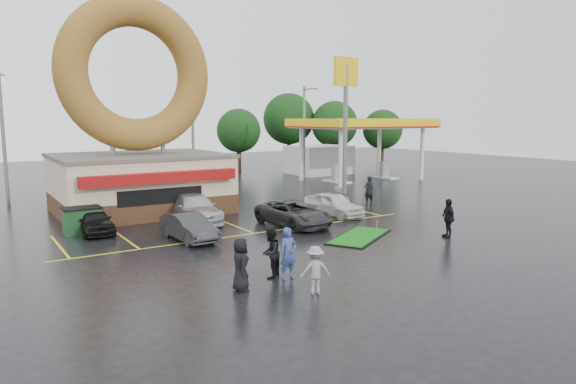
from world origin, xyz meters
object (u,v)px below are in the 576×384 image
gas_station (343,141)px  car_white (334,204)px  streetlight_mid (193,132)px  car_black (94,221)px  streetlight_right (305,130)px  person_cameraman (448,218)px  streetlight_left (3,136)px  putting_green (359,237)px  donut_shop (138,142)px  car_silver (194,208)px  person_blue (288,253)px  shell_sign (346,100)px  car_dgrey (189,227)px  car_grey (294,214)px  dumpster (82,221)px

gas_station → car_white: (-13.50, -15.90, -2.98)m
streetlight_mid → car_black: size_ratio=2.33×
gas_station → streetlight_right: 4.26m
gas_station → person_cameraman: bearing=-117.4°
streetlight_left → putting_green: streetlight_left is taller
streetlight_mid → putting_green: (0.03, -21.17, -4.75)m
donut_shop → car_silver: bearing=-72.0°
car_white → person_blue: size_ratio=2.16×
streetlight_right → gas_station: bearing=-13.7°
donut_shop → car_black: donut_shop is taller
shell_sign → person_blue: (-15.64, -15.97, -6.40)m
streetlight_mid → person_cameraman: 24.17m
donut_shop → streetlight_right: 21.00m
streetlight_right → person_blue: size_ratio=4.60×
streetlight_right → person_blue: streetlight_right is taller
shell_sign → putting_green: size_ratio=2.15×
shell_sign → car_white: shell_sign is taller
streetlight_mid → car_dgrey: (-7.42, -17.10, -4.12)m
car_grey → car_white: bearing=13.6°
car_dgrey → person_cameraman: person_cameraman is taller
person_blue → dumpster: 13.19m
car_dgrey → putting_green: car_dgrey is taller
streetlight_left → streetlight_mid: (14.00, 1.00, 0.00)m
donut_shop → person_cameraman: bearing=-55.4°
streetlight_left → car_black: bearing=-75.8°
gas_station → car_grey: 24.45m
gas_station → putting_green: bearing=-127.0°
gas_station → putting_green: gas_station is taller
streetlight_right → car_silver: (-17.39, -13.92, -4.00)m
shell_sign → putting_green: shell_sign is taller
car_silver → person_blue: 12.04m
streetlight_left → car_grey: (12.77, -16.07, -4.08)m
gas_station → car_black: bearing=-154.4°
gas_station → streetlight_mid: bearing=-179.9°
car_black → putting_green: (11.01, -8.25, -0.62)m
streetlight_left → dumpster: bearing=-77.9°
streetlight_left → car_silver: size_ratio=1.67×
donut_shop → gas_station: bearing=19.1°
streetlight_right → streetlight_mid: bearing=-175.2°
car_silver → dumpster: bearing=-176.6°
gas_station → streetlight_right: streetlight_right is taller
donut_shop → car_silver: size_ratio=2.51×
car_dgrey → putting_green: 8.51m
gas_station → car_dgrey: (-23.42, -17.12, -3.04)m
car_silver → streetlight_mid: bearing=73.4°
putting_green → car_dgrey: bearing=151.4°
car_dgrey → car_silver: bearing=60.2°
shell_sign → car_white: 11.62m
car_dgrey → car_grey: size_ratio=0.80×
car_white → putting_green: (-2.47, -5.29, -0.68)m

